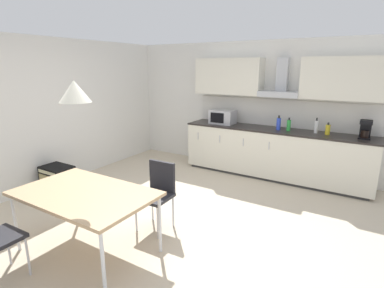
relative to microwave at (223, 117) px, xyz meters
name	(u,v)px	position (x,y,z in m)	size (l,w,h in m)	color
ground_plane	(163,225)	(0.37, -2.55, -1.08)	(7.57, 8.58, 0.02)	beige
wall_back	(247,106)	(0.37, 0.36, 0.20)	(6.06, 0.10, 2.54)	silver
wall_left	(37,115)	(-2.20, -2.55, 0.20)	(0.10, 6.86, 2.54)	silver
kitchen_counter	(274,153)	(1.08, 0.00, -0.60)	(3.43, 0.65, 0.93)	#333333
backsplash_tile	(281,113)	(1.08, 0.30, 0.12)	(3.41, 0.02, 0.52)	silver
upper_wall_cabinets	(281,78)	(1.08, 0.15, 0.78)	(3.41, 0.40, 0.70)	silver
microwave	(223,117)	(0.00, 0.00, 0.00)	(0.48, 0.35, 0.28)	#ADADB2
coffee_maker	(365,129)	(2.51, 0.03, 0.01)	(0.18, 0.19, 0.30)	black
bottle_blue	(279,124)	(1.14, -0.02, -0.03)	(0.08, 0.08, 0.26)	blue
bottle_white	(316,127)	(1.77, 0.04, -0.03)	(0.06, 0.06, 0.27)	white
bottle_green	(289,125)	(1.32, -0.01, -0.04)	(0.07, 0.07, 0.24)	green
bottle_yellow	(328,129)	(1.96, 0.02, -0.05)	(0.08, 0.08, 0.21)	yellow
dining_table	(85,195)	(0.01, -3.46, -0.38)	(1.53, 0.95, 0.73)	tan
chair_far_right	(158,189)	(0.35, -2.60, -0.54)	(0.41, 0.41, 0.87)	black
guitar_amp	(58,179)	(-1.80, -2.57, -0.85)	(0.52, 0.37, 0.44)	black
pendant_lamp	(75,91)	(0.01, -3.46, 0.74)	(0.32, 0.32, 0.22)	silver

